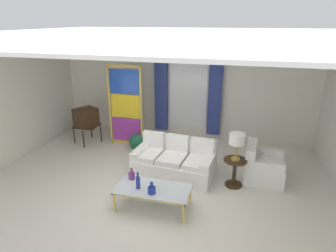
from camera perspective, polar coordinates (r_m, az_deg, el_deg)
ground_plane at (r=6.33m, az=-2.96°, el=-11.62°), size 16.00×16.00×0.00m
wall_rear at (r=8.55m, az=3.23°, el=7.66°), size 8.00×0.12×3.00m
wall_left at (r=8.05m, az=-27.43°, el=4.68°), size 0.12×7.00×3.00m
ceiling_slab at (r=6.17m, az=-1.09°, el=17.23°), size 8.00×7.60×0.04m
curtained_window at (r=8.32m, az=3.84°, el=9.00°), size 2.00×0.17×2.70m
couch_white_long at (r=6.70m, az=1.36°, el=-6.72°), size 1.83×1.08×0.86m
coffee_table at (r=5.53m, az=-2.87°, el=-12.11°), size 1.36×0.68×0.41m
bottle_blue_decanter at (r=5.33m, az=-3.15°, el=-12.05°), size 0.14×0.14×0.23m
bottle_crystal_tall at (r=5.46m, az=-5.79°, el=-10.62°), size 0.08×0.08×0.33m
bottle_amber_squat at (r=5.79m, az=-6.99°, el=-9.33°), size 0.12×0.12×0.24m
vintage_tv at (r=8.50m, az=-15.47°, el=1.49°), size 0.72×0.76×1.35m
armchair_white at (r=6.79m, az=17.54°, el=-7.52°), size 0.86×0.85×0.80m
stained_glass_divider at (r=8.05m, az=-8.16°, el=3.47°), size 0.95×0.05×2.20m
peacock_figurine at (r=7.89m, az=-6.36°, el=-3.26°), size 0.44×0.60×0.50m
round_side_table at (r=6.36m, az=12.65°, el=-8.26°), size 0.48×0.48×0.59m
table_lamp_brass at (r=6.08m, az=13.12°, el=-2.66°), size 0.32×0.32×0.57m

